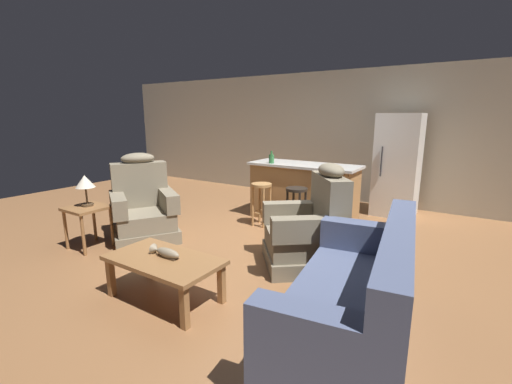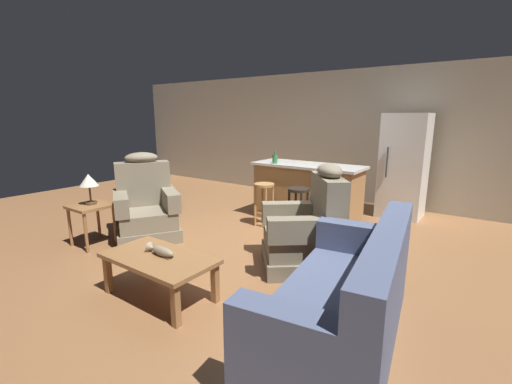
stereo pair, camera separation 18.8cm
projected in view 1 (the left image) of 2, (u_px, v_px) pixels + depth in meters
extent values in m
plane|color=brown|center=(260.00, 244.00, 4.68)|extent=(12.00, 12.00, 0.00)
cube|color=#A89E89|center=(342.00, 137.00, 6.95)|extent=(12.00, 0.05, 2.60)
cube|color=olive|center=(164.00, 260.00, 3.19)|extent=(1.10, 0.60, 0.04)
cube|color=olive|center=(111.00, 277.00, 3.30)|extent=(0.06, 0.06, 0.38)
cube|color=olive|center=(185.00, 308.00, 2.78)|extent=(0.06, 0.06, 0.38)
cube|color=olive|center=(151.00, 260.00, 3.69)|extent=(0.06, 0.06, 0.38)
cube|color=olive|center=(222.00, 284.00, 3.17)|extent=(0.06, 0.06, 0.38)
cube|color=#4C3823|center=(168.00, 257.00, 3.19)|extent=(0.22, 0.07, 0.01)
ellipsoid|color=gray|center=(168.00, 253.00, 3.18)|extent=(0.28, 0.09, 0.09)
cone|color=gray|center=(155.00, 249.00, 3.27)|extent=(0.06, 0.10, 0.10)
cube|color=#4C5675|center=(346.00, 326.00, 2.69)|extent=(1.10, 2.00, 0.20)
cube|color=#4C5675|center=(348.00, 302.00, 2.64)|extent=(1.10, 2.00, 0.22)
cube|color=#4C5675|center=(396.00, 265.00, 2.43)|extent=(0.47, 1.91, 0.52)
cube|color=#4C5675|center=(321.00, 336.00, 1.83)|extent=(0.86, 0.32, 0.28)
cube|color=#4C5675|center=(365.00, 237.00, 3.34)|extent=(0.86, 0.32, 0.28)
cube|color=#756B56|center=(146.00, 233.00, 4.85)|extent=(1.16, 1.16, 0.18)
cube|color=#756B56|center=(145.00, 219.00, 4.80)|extent=(1.08, 1.06, 0.24)
cube|color=#756B56|center=(140.00, 184.00, 4.97)|extent=(0.60, 0.77, 0.64)
ellipsoid|color=#756B56|center=(138.00, 158.00, 4.89)|extent=(0.47, 0.53, 0.16)
cube|color=#756B56|center=(168.00, 200.00, 4.87)|extent=(0.77, 0.57, 0.26)
cube|color=#756B56|center=(118.00, 204.00, 4.59)|extent=(0.77, 0.57, 0.26)
cube|color=#756B56|center=(302.00, 258.00, 4.01)|extent=(1.18, 1.18, 0.18)
cube|color=#756B56|center=(303.00, 241.00, 3.96)|extent=(1.10, 1.09, 0.24)
cube|color=#756B56|center=(329.00, 203.00, 3.90)|extent=(0.66, 0.74, 0.64)
ellipsoid|color=#756B56|center=(331.00, 170.00, 3.81)|extent=(0.50, 0.53, 0.16)
cube|color=#756B56|center=(309.00, 229.00, 3.59)|extent=(0.73, 0.64, 0.26)
cube|color=#756B56|center=(295.00, 212.00, 4.23)|extent=(0.73, 0.64, 0.26)
cube|color=olive|center=(87.00, 208.00, 4.45)|extent=(0.48, 0.48, 0.04)
cylinder|color=olive|center=(66.00, 230.00, 4.45)|extent=(0.04, 0.04, 0.52)
cylinder|color=olive|center=(83.00, 236.00, 4.24)|extent=(0.04, 0.04, 0.52)
cylinder|color=olive|center=(94.00, 222.00, 4.78)|extent=(0.04, 0.04, 0.52)
cylinder|color=olive|center=(112.00, 227.00, 4.57)|extent=(0.04, 0.04, 0.52)
cylinder|color=#4C3823|center=(87.00, 205.00, 4.47)|extent=(0.14, 0.14, 0.03)
cylinder|color=#4C3823|center=(86.00, 196.00, 4.44)|extent=(0.02, 0.02, 0.22)
cone|color=beige|center=(85.00, 181.00, 4.40)|extent=(0.24, 0.24, 0.16)
cube|color=#9E7042|center=(303.00, 193.00, 5.68)|extent=(1.71, 0.63, 0.91)
cube|color=silver|center=(304.00, 165.00, 5.58)|extent=(1.80, 0.70, 0.04)
cylinder|color=#A87A47|center=(262.00, 185.00, 5.35)|extent=(0.32, 0.32, 0.04)
torus|color=#A87A47|center=(261.00, 212.00, 5.44)|extent=(0.23, 0.23, 0.02)
cylinder|color=#A87A47|center=(253.00, 206.00, 5.39)|extent=(0.04, 0.04, 0.64)
cylinder|color=#A87A47|center=(263.00, 208.00, 5.29)|extent=(0.04, 0.04, 0.64)
cylinder|color=#A87A47|center=(260.00, 204.00, 5.56)|extent=(0.04, 0.04, 0.64)
cylinder|color=#A87A47|center=(270.00, 205.00, 5.45)|extent=(0.04, 0.04, 0.64)
cylinder|color=black|center=(297.00, 189.00, 5.02)|extent=(0.32, 0.32, 0.04)
torus|color=black|center=(296.00, 218.00, 5.12)|extent=(0.23, 0.23, 0.02)
cylinder|color=black|center=(287.00, 212.00, 5.07)|extent=(0.04, 0.04, 0.64)
cylinder|color=black|center=(299.00, 214.00, 4.96)|extent=(0.04, 0.04, 0.64)
cylinder|color=black|center=(293.00, 209.00, 5.23)|extent=(0.04, 0.04, 0.64)
cylinder|color=black|center=(305.00, 211.00, 5.12)|extent=(0.04, 0.04, 0.64)
cube|color=white|center=(397.00, 165.00, 5.93)|extent=(0.70, 0.66, 1.76)
cylinder|color=#333338|center=(381.00, 161.00, 5.72)|extent=(0.02, 0.02, 0.50)
cylinder|color=#2D6B38|center=(271.00, 159.00, 5.62)|extent=(0.09, 0.09, 0.14)
cylinder|color=#2D6B38|center=(272.00, 153.00, 5.60)|extent=(0.03, 0.03, 0.06)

